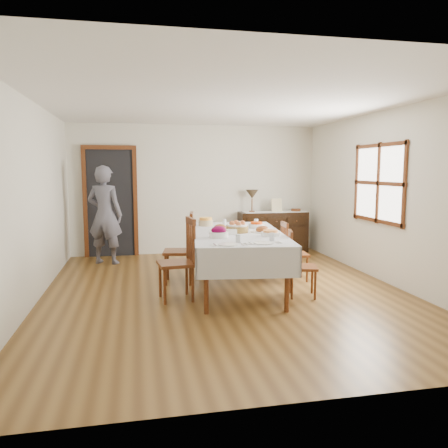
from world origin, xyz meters
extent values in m
plane|color=brown|center=(0.00, 0.00, 0.00)|extent=(6.00, 6.00, 0.00)
cube|color=white|center=(0.00, 0.00, 2.60)|extent=(5.00, 6.00, 0.02)
cube|color=silver|center=(0.00, 3.00, 1.30)|extent=(5.00, 0.02, 2.60)
cube|color=silver|center=(0.00, -3.00, 1.30)|extent=(5.00, 0.02, 2.60)
cube|color=silver|center=(-2.50, 0.00, 1.30)|extent=(0.02, 6.00, 2.60)
cube|color=silver|center=(2.50, 0.00, 1.30)|extent=(0.02, 6.00, 2.60)
cube|color=white|center=(2.49, 0.30, 1.50)|extent=(0.02, 1.30, 1.10)
cube|color=#582A11|center=(2.48, 0.30, 1.50)|extent=(0.03, 1.46, 1.26)
cube|color=black|center=(-1.70, 2.96, 1.05)|extent=(0.90, 0.06, 2.10)
cube|color=#582A11|center=(-1.70, 2.94, 1.05)|extent=(1.04, 0.08, 2.18)
cube|color=silver|center=(0.19, 0.07, 0.81)|extent=(1.47, 2.50, 0.04)
cylinder|color=#582A11|center=(-0.41, -0.89, 0.38)|extent=(0.06, 0.06, 0.77)
cylinder|color=#582A11|center=(0.55, -1.01, 0.38)|extent=(0.06, 0.06, 0.77)
cylinder|color=#582A11|center=(-0.16, 1.14, 0.38)|extent=(0.06, 0.06, 0.77)
cylinder|color=#582A11|center=(0.80, 1.02, 0.38)|extent=(0.06, 0.06, 0.77)
cube|color=silver|center=(-0.40, 0.14, 0.65)|extent=(0.32, 2.40, 0.37)
cube|color=silver|center=(0.79, -0.01, 0.65)|extent=(0.32, 2.40, 0.37)
cube|color=silver|center=(0.05, -1.12, 0.65)|extent=(1.22, 0.17, 0.37)
cube|color=silver|center=(0.34, 1.25, 0.65)|extent=(1.22, 0.17, 0.37)
cube|color=#582A11|center=(-0.71, -0.23, 0.48)|extent=(0.50, 0.50, 0.04)
cylinder|color=#582A11|center=(-0.91, -0.07, 0.23)|extent=(0.04, 0.04, 0.46)
cylinder|color=#582A11|center=(-0.87, -0.43, 0.23)|extent=(0.04, 0.04, 0.46)
cylinder|color=#582A11|center=(-0.55, -0.03, 0.23)|extent=(0.04, 0.04, 0.46)
cylinder|color=#582A11|center=(-0.51, -0.39, 0.23)|extent=(0.04, 0.04, 0.46)
cylinder|color=#582A11|center=(-0.53, -0.02, 0.78)|extent=(0.04, 0.04, 0.60)
cylinder|color=#582A11|center=(-0.49, -0.40, 0.78)|extent=(0.04, 0.04, 0.60)
cube|color=#582A11|center=(-0.51, -0.21, 1.04)|extent=(0.09, 0.43, 0.09)
cylinder|color=#582A11|center=(-0.52, -0.11, 0.76)|extent=(0.02, 0.02, 0.49)
cylinder|color=#582A11|center=(-0.51, -0.21, 0.76)|extent=(0.02, 0.02, 0.49)
cylinder|color=#582A11|center=(-0.50, -0.31, 0.76)|extent=(0.02, 0.02, 0.49)
cube|color=#582A11|center=(-0.60, 0.62, 0.48)|extent=(0.51, 0.51, 0.04)
cylinder|color=#582A11|center=(-0.75, 0.83, 0.23)|extent=(0.04, 0.04, 0.46)
cylinder|color=#582A11|center=(-0.80, 0.47, 0.23)|extent=(0.04, 0.04, 0.46)
cylinder|color=#582A11|center=(-0.39, 0.77, 0.23)|extent=(0.04, 0.04, 0.46)
cylinder|color=#582A11|center=(-0.45, 0.42, 0.23)|extent=(0.04, 0.04, 0.46)
cylinder|color=#582A11|center=(-0.37, 0.78, 0.77)|extent=(0.04, 0.04, 0.59)
cylinder|color=#582A11|center=(-0.43, 0.40, 0.77)|extent=(0.04, 0.04, 0.59)
cube|color=#582A11|center=(-0.40, 0.59, 1.03)|extent=(0.11, 0.43, 0.08)
cylinder|color=#582A11|center=(-0.38, 0.69, 0.75)|extent=(0.02, 0.02, 0.49)
cylinder|color=#582A11|center=(-0.40, 0.59, 0.75)|extent=(0.02, 0.02, 0.49)
cylinder|color=#582A11|center=(-0.41, 0.50, 0.75)|extent=(0.02, 0.02, 0.49)
cube|color=#582A11|center=(0.98, -0.42, 0.40)|extent=(0.46, 0.46, 0.04)
cylinder|color=#582A11|center=(1.08, -0.61, 0.19)|extent=(0.03, 0.03, 0.38)
cylinder|color=#582A11|center=(1.16, -0.32, 0.19)|extent=(0.03, 0.03, 0.38)
cylinder|color=#582A11|center=(0.79, -0.53, 0.19)|extent=(0.03, 0.03, 0.38)
cylinder|color=#582A11|center=(0.87, -0.24, 0.19)|extent=(0.03, 0.03, 0.38)
cylinder|color=#582A11|center=(0.77, -0.53, 0.65)|extent=(0.04, 0.04, 0.50)
cylinder|color=#582A11|center=(0.86, -0.23, 0.65)|extent=(0.04, 0.04, 0.50)
cube|color=#582A11|center=(0.81, -0.38, 0.86)|extent=(0.13, 0.35, 0.07)
cylinder|color=#582A11|center=(0.79, -0.46, 0.63)|extent=(0.02, 0.02, 0.41)
cylinder|color=#582A11|center=(0.81, -0.38, 0.63)|extent=(0.02, 0.02, 0.41)
cylinder|color=#582A11|center=(0.84, -0.30, 0.63)|extent=(0.02, 0.02, 0.41)
cube|color=#582A11|center=(1.19, 0.43, 0.41)|extent=(0.41, 0.41, 0.04)
cylinder|color=#582A11|center=(1.33, 0.27, 0.19)|extent=(0.03, 0.03, 0.39)
cylinder|color=#582A11|center=(1.35, 0.57, 0.19)|extent=(0.03, 0.03, 0.39)
cylinder|color=#582A11|center=(1.02, 0.29, 0.19)|extent=(0.03, 0.03, 0.39)
cylinder|color=#582A11|center=(1.05, 0.60, 0.19)|extent=(0.03, 0.03, 0.39)
cylinder|color=#582A11|center=(1.00, 0.29, 0.66)|extent=(0.04, 0.04, 0.50)
cylinder|color=#582A11|center=(1.03, 0.61, 0.66)|extent=(0.04, 0.04, 0.50)
cube|color=#582A11|center=(1.02, 0.45, 0.87)|extent=(0.07, 0.36, 0.07)
cylinder|color=#582A11|center=(1.01, 0.37, 0.64)|extent=(0.02, 0.02, 0.41)
cylinder|color=#582A11|center=(1.02, 0.45, 0.64)|extent=(0.02, 0.02, 0.41)
cylinder|color=#582A11|center=(1.02, 0.53, 0.64)|extent=(0.02, 0.02, 0.41)
cube|color=black|center=(1.56, 2.72, 0.42)|extent=(1.40, 0.47, 0.84)
cube|color=black|center=(1.14, 2.48, 0.67)|extent=(0.39, 0.02, 0.17)
sphere|color=brown|center=(1.14, 2.46, 0.67)|extent=(0.03, 0.03, 0.03)
cube|color=black|center=(1.56, 2.48, 0.67)|extent=(0.39, 0.02, 0.17)
sphere|color=brown|center=(1.56, 2.46, 0.67)|extent=(0.03, 0.03, 0.03)
cube|color=black|center=(1.98, 2.48, 0.67)|extent=(0.39, 0.02, 0.17)
sphere|color=brown|center=(1.98, 2.46, 0.67)|extent=(0.03, 0.03, 0.03)
imported|color=#565561|center=(-1.77, 2.26, 0.95)|extent=(0.69, 0.58, 1.91)
cylinder|color=olive|center=(0.19, 0.08, 0.87)|extent=(0.31, 0.31, 0.09)
cylinder|color=white|center=(0.19, 0.08, 0.93)|extent=(0.28, 0.28, 0.02)
sphere|color=#B76034|center=(0.27, 0.08, 0.96)|extent=(0.08, 0.08, 0.08)
sphere|color=#B76034|center=(0.19, 0.16, 0.96)|extent=(0.08, 0.08, 0.08)
sphere|color=#B76034|center=(0.11, 0.08, 0.96)|extent=(0.08, 0.08, 0.08)
sphere|color=#B76034|center=(0.19, 0.00, 0.96)|extent=(0.08, 0.08, 0.08)
cylinder|color=black|center=(0.27, 0.53, 0.85)|extent=(0.29, 0.29, 0.05)
ellipsoid|color=pink|center=(0.34, 0.53, 0.90)|extent=(0.05, 0.05, 0.06)
ellipsoid|color=#67BBDF|center=(0.33, 0.58, 0.90)|extent=(0.05, 0.05, 0.06)
ellipsoid|color=#91ED7E|center=(0.28, 0.60, 0.90)|extent=(0.05, 0.05, 0.06)
ellipsoid|color=gold|center=(0.23, 0.60, 0.90)|extent=(0.05, 0.05, 0.06)
ellipsoid|color=#B587DE|center=(0.19, 0.55, 0.90)|extent=(0.05, 0.05, 0.06)
ellipsoid|color=#FFD969|center=(0.19, 0.50, 0.90)|extent=(0.05, 0.05, 0.06)
ellipsoid|color=pink|center=(0.23, 0.46, 0.90)|extent=(0.05, 0.05, 0.06)
ellipsoid|color=#67BBDF|center=(0.28, 0.45, 0.90)|extent=(0.05, 0.05, 0.06)
ellipsoid|color=#91ED7E|center=(0.33, 0.48, 0.90)|extent=(0.05, 0.05, 0.06)
cylinder|color=white|center=(-0.01, 0.32, 0.84)|extent=(0.31, 0.31, 0.01)
ellipsoid|color=brown|center=(-0.01, 0.32, 0.86)|extent=(0.19, 0.16, 0.11)
cylinder|color=white|center=(0.54, 0.02, 0.84)|extent=(0.33, 0.33, 0.01)
ellipsoid|color=brown|center=(0.54, 0.02, 0.87)|extent=(0.19, 0.16, 0.11)
cylinder|color=white|center=(-0.15, -0.32, 0.87)|extent=(0.25, 0.25, 0.07)
ellipsoid|color=#5E002E|center=(-0.15, -0.32, 0.92)|extent=(0.20, 0.17, 0.11)
cylinder|color=white|center=(0.58, 0.47, 0.86)|extent=(0.24, 0.24, 0.06)
cylinder|color=#D23801|center=(0.58, 0.47, 0.91)|extent=(0.18, 0.18, 0.03)
cylinder|color=tan|center=(-0.14, 0.88, 0.88)|extent=(0.22, 0.22, 0.09)
cylinder|color=#FFAE39|center=(-0.14, 0.88, 0.94)|extent=(0.20, 0.20, 0.04)
cylinder|color=white|center=(0.55, -0.32, 0.85)|extent=(0.25, 0.25, 0.05)
cylinder|color=orange|center=(0.55, -0.32, 0.89)|extent=(0.20, 0.20, 0.02)
cube|color=white|center=(0.06, -0.09, 0.86)|extent=(0.15, 0.11, 0.07)
cylinder|color=white|center=(-0.14, -0.90, 0.83)|extent=(0.25, 0.25, 0.01)
cube|color=white|center=(-0.31, -0.90, 0.83)|extent=(0.09, 0.13, 0.01)
cube|color=#BBBBC0|center=(-0.31, -0.90, 0.84)|extent=(0.03, 0.16, 0.01)
cube|color=#BBBBC0|center=(0.02, -0.90, 0.83)|extent=(0.03, 0.18, 0.01)
cube|color=#BBBBC0|center=(0.06, -0.90, 0.83)|extent=(0.04, 0.14, 0.01)
cylinder|color=silver|center=(0.01, -0.75, 0.88)|extent=(0.07, 0.07, 0.10)
cylinder|color=white|center=(0.29, -0.88, 0.83)|extent=(0.25, 0.25, 0.01)
cube|color=white|center=(0.12, -0.88, 0.83)|extent=(0.09, 0.13, 0.01)
cube|color=#BBBBC0|center=(0.12, -0.88, 0.84)|extent=(0.03, 0.16, 0.01)
cube|color=#BBBBC0|center=(0.45, -0.88, 0.83)|extent=(0.03, 0.18, 0.01)
cube|color=#BBBBC0|center=(0.49, -0.88, 0.83)|extent=(0.04, 0.14, 0.01)
cylinder|color=silver|center=(0.44, -0.73, 0.88)|extent=(0.07, 0.07, 0.10)
cylinder|color=silver|center=(0.16, 0.86, 0.88)|extent=(0.06, 0.06, 0.10)
cylinder|color=silver|center=(0.67, 0.82, 0.88)|extent=(0.06, 0.06, 0.10)
cube|color=white|center=(1.59, 2.69, 0.85)|extent=(1.30, 0.35, 0.01)
cylinder|color=brown|center=(1.11, 2.73, 0.86)|extent=(0.12, 0.12, 0.03)
cylinder|color=brown|center=(1.11, 2.73, 1.00)|extent=(0.02, 0.02, 0.25)
cone|color=#423523|center=(1.11, 2.73, 1.21)|extent=(0.26, 0.26, 0.18)
cube|color=beige|center=(1.61, 2.65, 0.98)|extent=(0.22, 0.08, 0.28)
cylinder|color=#582A11|center=(2.05, 2.69, 0.87)|extent=(0.20, 0.20, 0.06)
camera|label=1|loc=(-1.20, -5.86, 1.72)|focal=35.00mm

